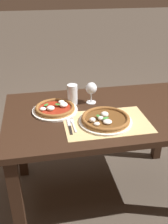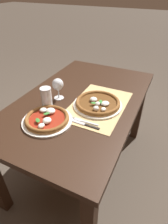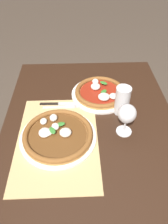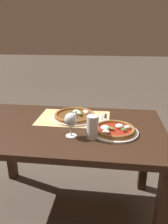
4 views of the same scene
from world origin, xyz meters
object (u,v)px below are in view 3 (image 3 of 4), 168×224
(pizza_near, at_px, (58,135))
(fork, at_px, (63,107))
(knife, at_px, (61,104))
(pizza_far, at_px, (100,93))
(pint_glass, at_px, (122,101))
(wine_glass, at_px, (127,115))

(pizza_near, xyz_separation_m, fork, (-0.20, 0.01, -0.02))
(pizza_near, relative_size, knife, 1.56)
(pizza_far, relative_size, knife, 1.43)
(pint_glass, xyz_separation_m, knife, (-0.07, -0.30, -0.06))
(knife, bearing_deg, pizza_far, 108.04)
(knife, bearing_deg, pizza_near, -0.81)
(pizza_near, distance_m, wine_glass, 0.31)
(fork, bearing_deg, pint_glass, 81.95)
(pizza_near, height_order, pint_glass, pint_glass)
(pint_glass, xyz_separation_m, fork, (-0.04, -0.29, -0.06))
(fork, bearing_deg, wine_glass, 58.20)
(pizza_near, xyz_separation_m, pint_glass, (-0.16, 0.30, 0.05))
(pizza_far, relative_size, wine_glass, 1.98)
(pizza_near, bearing_deg, knife, 179.19)
(wine_glass, distance_m, knife, 0.37)
(fork, relative_size, knife, 0.93)
(pint_glass, relative_size, fork, 0.72)
(wine_glass, bearing_deg, pizza_far, -162.65)
(fork, distance_m, knife, 0.03)
(wine_glass, height_order, pint_glass, wine_glass)
(fork, bearing_deg, knife, -155.52)
(pizza_far, height_order, fork, pizza_far)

